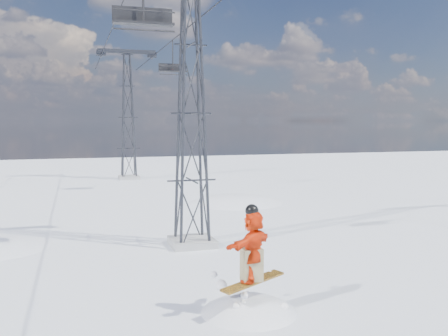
{
  "coord_description": "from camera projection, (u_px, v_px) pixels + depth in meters",
  "views": [
    {
      "loc": [
        -3.79,
        -11.96,
        5.19
      ],
      "look_at": [
        0.94,
        3.82,
        3.64
      ],
      "focal_mm": 40.0,
      "sensor_mm": 36.0,
      "label": 1
    }
  ],
  "objects": [
    {
      "name": "lift_tower_far",
      "position": [
        128.0,
        118.0,
        44.16
      ],
      "size": [
        5.2,
        1.8,
        11.43
      ],
      "color": "#999999",
      "rests_on": "ground"
    },
    {
      "name": "lift_chair_near",
      "position": [
        143.0,
        17.0,
        17.26
      ],
      "size": [
        2.1,
        0.6,
        2.6
      ],
      "color": "black",
      "rests_on": "ground"
    },
    {
      "name": "haul_cables",
      "position": [
        149.0,
        29.0,
        30.78
      ],
      "size": [
        4.46,
        51.0,
        0.06
      ],
      "color": "black",
      "rests_on": "ground"
    },
    {
      "name": "lift_chair_mid",
      "position": [
        173.0,
        68.0,
        35.24
      ],
      "size": [
        1.97,
        0.57,
        2.44
      ],
      "color": "black",
      "rests_on": "ground"
    },
    {
      "name": "ground",
      "position": [
        232.0,
        321.0,
        12.98
      ],
      "size": [
        120.0,
        120.0,
        0.0
      ],
      "primitive_type": "plane",
      "color": "white",
      "rests_on": "ground"
    },
    {
      "name": "lift_tower_near",
      "position": [
        191.0,
        114.0,
        20.32
      ],
      "size": [
        5.2,
        1.8,
        11.43
      ],
      "color": "#999999",
      "rests_on": "ground"
    }
  ]
}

